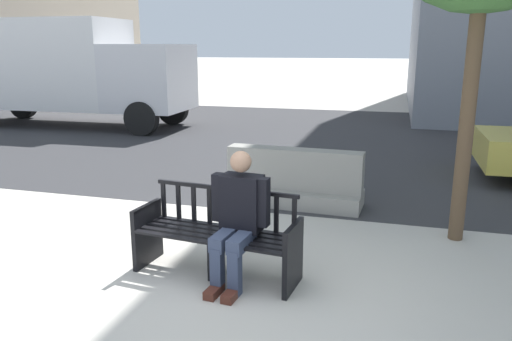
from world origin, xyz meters
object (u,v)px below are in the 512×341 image
(street_bench, at_px, (217,238))
(seated_person, at_px, (238,215))
(delivery_truck, at_px, (67,68))
(jersey_barrier_centre, at_px, (294,182))

(street_bench, distance_m, seated_person, 0.40)
(street_bench, xyz_separation_m, delivery_truck, (-7.59, 8.21, 1.29))
(street_bench, relative_size, jersey_barrier_centre, 0.85)
(street_bench, relative_size, seated_person, 1.32)
(street_bench, height_order, seated_person, seated_person)
(seated_person, xyz_separation_m, jersey_barrier_centre, (0.03, 2.61, -0.35))
(seated_person, distance_m, jersey_barrier_centre, 2.64)
(jersey_barrier_centre, relative_size, delivery_truck, 0.30)
(street_bench, distance_m, delivery_truck, 11.26)
(street_bench, xyz_separation_m, jersey_barrier_centre, (0.29, 2.53, -0.06))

